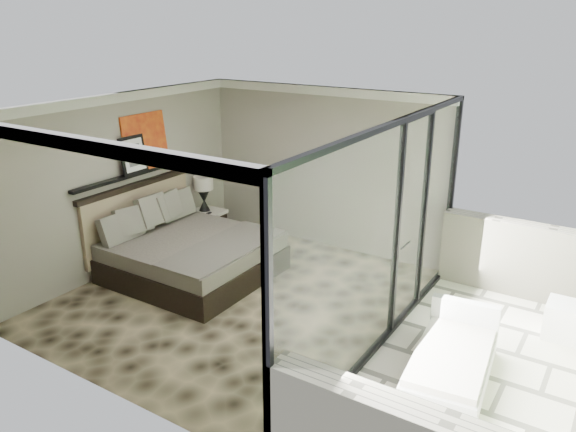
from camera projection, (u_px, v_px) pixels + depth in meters
The scene contains 14 objects.
floor at pixel (238, 298), 8.19m from camera, with size 5.00×5.00×0.00m, color black.
ceiling at pixel (232, 105), 7.26m from camera, with size 4.50×5.00×0.02m, color silver.
back_wall at pixel (323, 168), 9.70m from camera, with size 4.50×0.02×2.80m, color gray.
left_wall at pixel (123, 183), 8.86m from camera, with size 0.02×5.00×2.80m, color gray.
glass_wall at pixel (387, 240), 6.58m from camera, with size 0.08×5.00×2.80m, color white.
terrace_slab at pixel (504, 387), 6.30m from camera, with size 3.00×5.00×0.12m, color beige.
picture_ledge at pixel (129, 176), 8.88m from camera, with size 0.12×2.20×0.05m, color black.
bed at pixel (188, 252), 8.84m from camera, with size 2.32×2.24×1.29m.
nightstand at pixel (207, 223), 10.35m from camera, with size 0.57×0.57×0.57m, color black.
table_lamp at pixel (204, 189), 10.17m from camera, with size 0.35×0.35×0.65m.
abstract_canvas at pixel (145, 142), 9.05m from camera, with size 0.04×0.90×0.90m, color red.
framed_print at pixel (133, 155), 8.81m from camera, with size 0.03×0.50×0.60m, color black.
ottoman at pixel (565, 320), 7.12m from camera, with size 0.46×0.46×0.46m, color white.
lounger at pixel (452, 362), 6.31m from camera, with size 0.97×1.69×0.63m.
Camera 1 is at (4.56, -5.78, 3.85)m, focal length 35.00 mm.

